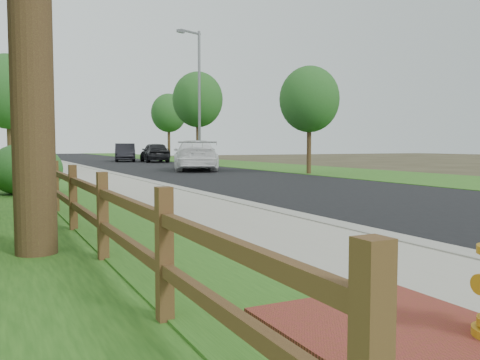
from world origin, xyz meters
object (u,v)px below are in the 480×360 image
white_suv (195,155)px  streetlight (198,89)px  dark_car_mid (155,152)px  ranch_fence (63,189)px

white_suv → streetlight: streetlight is taller
white_suv → dark_car_mid: bearing=-79.2°
ranch_fence → dark_car_mid: dark_car_mid is taller
ranch_fence → streetlight: size_ratio=1.80×
streetlight → dark_car_mid: bearing=102.5°
white_suv → streetlight: size_ratio=0.60×
white_suv → streetlight: bearing=-94.2°
streetlight → white_suv: bearing=-112.7°
dark_car_mid → streetlight: bearing=109.1°
ranch_fence → streetlight: 27.23m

